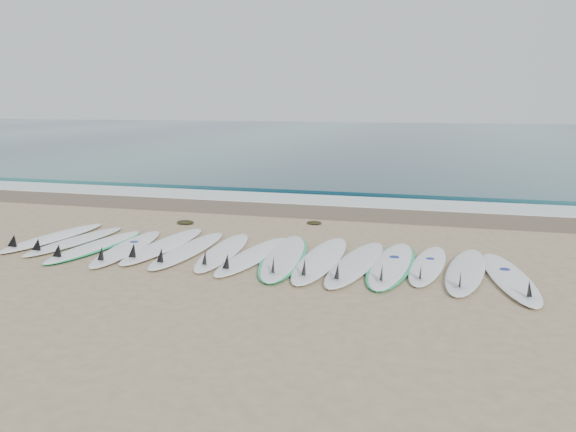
# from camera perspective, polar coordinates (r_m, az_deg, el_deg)

# --- Properties ---
(ground) EXTENTS (120.00, 120.00, 0.00)m
(ground) POSITION_cam_1_polar(r_m,az_deg,el_deg) (9.22, -3.63, -4.22)
(ground) COLOR tan
(ocean) EXTENTS (120.00, 55.00, 0.03)m
(ocean) POSITION_cam_1_polar(r_m,az_deg,el_deg) (41.07, 11.27, 7.88)
(ocean) COLOR #1D4C53
(ocean) RESTS_ON ground
(wet_sand_band) EXTENTS (120.00, 1.80, 0.01)m
(wet_sand_band) POSITION_cam_1_polar(r_m,az_deg,el_deg) (13.06, 2.17, 0.53)
(wet_sand_band) COLOR brown
(wet_sand_band) RESTS_ON ground
(foam_band) EXTENTS (120.00, 1.40, 0.04)m
(foam_band) POSITION_cam_1_polar(r_m,az_deg,el_deg) (14.41, 3.43, 1.61)
(foam_band) COLOR silver
(foam_band) RESTS_ON ground
(wave_crest) EXTENTS (120.00, 1.00, 0.10)m
(wave_crest) POSITION_cam_1_polar(r_m,az_deg,el_deg) (15.85, 4.55, 2.62)
(wave_crest) COLOR #1D4C53
(wave_crest) RESTS_ON ground
(surfboard_0) EXTENTS (0.81, 2.54, 0.32)m
(surfboard_0) POSITION_cam_1_polar(r_m,az_deg,el_deg) (11.18, -22.90, -2.02)
(surfboard_0) COLOR white
(surfboard_0) RESTS_ON ground
(surfboard_1) EXTENTS (0.82, 2.41, 0.30)m
(surfboard_1) POSITION_cam_1_polar(r_m,az_deg,el_deg) (10.75, -20.97, -2.40)
(surfboard_1) COLOR white
(surfboard_1) RESTS_ON ground
(surfboard_2) EXTENTS (0.83, 2.48, 0.31)m
(surfboard_2) POSITION_cam_1_polar(r_m,az_deg,el_deg) (10.27, -19.07, -2.93)
(surfboard_2) COLOR white
(surfboard_2) RESTS_ON ground
(surfboard_3) EXTENTS (0.79, 2.58, 0.32)m
(surfboard_3) POSITION_cam_1_polar(r_m,az_deg,el_deg) (9.95, -16.13, -3.15)
(surfboard_3) COLOR white
(surfboard_3) RESTS_ON ground
(surfboard_4) EXTENTS (0.66, 2.70, 0.34)m
(surfboard_4) POSITION_cam_1_polar(r_m,az_deg,el_deg) (9.96, -12.63, -2.94)
(surfboard_4) COLOR white
(surfboard_4) RESTS_ON ground
(surfboard_5) EXTENTS (0.60, 2.58, 0.33)m
(surfboard_5) POSITION_cam_1_polar(r_m,az_deg,el_deg) (9.59, -10.23, -3.42)
(surfboard_5) COLOR white
(surfboard_5) RESTS_ON ground
(surfboard_6) EXTENTS (0.71, 2.56, 0.32)m
(surfboard_6) POSITION_cam_1_polar(r_m,az_deg,el_deg) (9.40, -6.71, -3.62)
(surfboard_6) COLOR white
(surfboard_6) RESTS_ON ground
(surfboard_7) EXTENTS (0.82, 2.61, 0.33)m
(surfboard_7) POSITION_cam_1_polar(r_m,az_deg,el_deg) (9.11, -3.69, -4.05)
(surfboard_7) COLOR white
(surfboard_7) RESTS_ON ground
(surfboard_8) EXTENTS (1.01, 2.89, 0.36)m
(surfboard_8) POSITION_cam_1_polar(r_m,az_deg,el_deg) (9.05, -0.44, -4.15)
(surfboard_8) COLOR white
(surfboard_8) RESTS_ON ground
(surfboard_9) EXTENTS (0.67, 2.86, 0.36)m
(surfboard_9) POSITION_cam_1_polar(r_m,az_deg,el_deg) (8.89, 3.28, -4.41)
(surfboard_9) COLOR white
(surfboard_9) RESTS_ON ground
(surfboard_10) EXTENTS (0.89, 2.78, 0.35)m
(surfboard_10) POSITION_cam_1_polar(r_m,az_deg,el_deg) (8.72, 6.82, -4.81)
(surfboard_10) COLOR silver
(surfboard_10) RESTS_ON ground
(surfboard_11) EXTENTS (0.81, 2.72, 0.34)m
(surfboard_11) POSITION_cam_1_polar(r_m,az_deg,el_deg) (8.78, 10.46, -4.86)
(surfboard_11) COLOR white
(surfboard_11) RESTS_ON ground
(surfboard_12) EXTENTS (0.72, 2.35, 0.30)m
(surfboard_12) POSITION_cam_1_polar(r_m,az_deg,el_deg) (8.86, 13.99, -4.87)
(surfboard_12) COLOR white
(surfboard_12) RESTS_ON ground
(surfboard_13) EXTENTS (0.85, 2.61, 0.33)m
(surfboard_13) POSITION_cam_1_polar(r_m,az_deg,el_deg) (8.70, 17.60, -5.34)
(surfboard_13) COLOR silver
(surfboard_13) RESTS_ON ground
(surfboard_14) EXTENTS (0.89, 2.60, 0.33)m
(surfboard_14) POSITION_cam_1_polar(r_m,az_deg,el_deg) (8.58, 21.67, -5.86)
(surfboard_14) COLOR white
(surfboard_14) RESTS_ON ground
(seaweed_near) EXTENTS (0.37, 0.29, 0.07)m
(seaweed_near) POSITION_cam_1_polar(r_m,az_deg,el_deg) (11.88, -10.39, -0.62)
(seaweed_near) COLOR black
(seaweed_near) RESTS_ON ground
(seaweed_far) EXTENTS (0.31, 0.24, 0.06)m
(seaweed_far) POSITION_cam_1_polar(r_m,az_deg,el_deg) (11.68, 2.68, -0.68)
(seaweed_far) COLOR black
(seaweed_far) RESTS_ON ground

